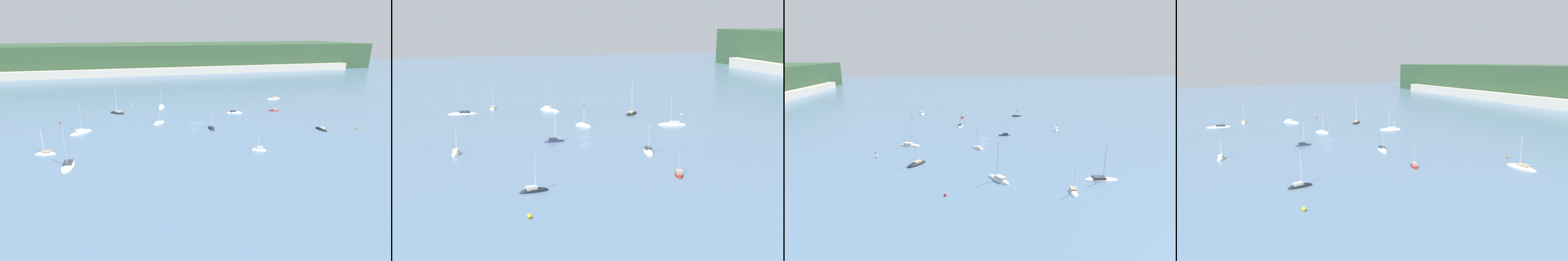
# 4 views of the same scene
# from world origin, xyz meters

# --- Properties ---
(ground_plane) EXTENTS (600.00, 600.00, 0.00)m
(ground_plane) POSITION_xyz_m (0.00, 0.00, 0.00)
(ground_plane) COLOR slate
(sailboat_0) EXTENTS (6.08, 2.79, 8.31)m
(sailboat_0) POSITION_xyz_m (-48.96, -20.31, 0.10)
(sailboat_0) COLOR silver
(sailboat_0) RESTS_ON ground_plane
(sailboat_1) EXTENTS (8.28, 3.45, 8.40)m
(sailboat_1) POSITION_xyz_m (50.35, 32.43, 0.09)
(sailboat_1) COLOR white
(sailboat_1) RESTS_ON ground_plane
(sailboat_2) EXTENTS (3.37, 9.09, 11.45)m
(sailboat_2) POSITION_xyz_m (-41.55, -30.38, 0.10)
(sailboat_2) COLOR white
(sailboat_2) RESTS_ON ground_plane
(sailboat_3) EXTENTS (4.37, 8.36, 9.09)m
(sailboat_3) POSITION_xyz_m (-8.98, 27.74, 0.09)
(sailboat_3) COLOR white
(sailboat_3) RESTS_ON ground_plane
(sailboat_4) EXTENTS (7.09, 3.02, 7.63)m
(sailboat_4) POSITION_xyz_m (20.13, 10.11, 0.08)
(sailboat_4) COLOR white
(sailboat_4) RESTS_ON ground_plane
(sailboat_5) EXTENTS (7.94, 6.78, 11.82)m
(sailboat_5) POSITION_xyz_m (-41.11, -2.43, 0.13)
(sailboat_5) COLOR silver
(sailboat_5) RESTS_ON ground_plane
(sailboat_6) EXTENTS (4.89, 2.56, 5.46)m
(sailboat_6) POSITION_xyz_m (38.80, 9.59, 0.13)
(sailboat_6) COLOR maroon
(sailboat_6) RESTS_ON ground_plane
(sailboat_7) EXTENTS (7.19, 6.38, 11.03)m
(sailboat_7) POSITION_xyz_m (-28.66, 21.88, 0.08)
(sailboat_7) COLOR black
(sailboat_7) RESTS_ON ground_plane
(sailboat_8) EXTENTS (4.80, 2.90, 6.42)m
(sailboat_8) POSITION_xyz_m (11.63, -32.46, 0.10)
(sailboat_8) COLOR white
(sailboat_8) RESTS_ON ground_plane
(sailboat_9) EXTENTS (2.12, 5.42, 7.83)m
(sailboat_9) POSITION_xyz_m (4.19, -8.83, 0.13)
(sailboat_9) COLOR #232D4C
(sailboat_9) RESTS_ON ground_plane
(sailboat_10) EXTENTS (2.38, 5.59, 8.36)m
(sailboat_10) POSITION_xyz_m (42.16, -19.25, 0.11)
(sailboat_10) COLOR black
(sailboat_10) RESTS_ON ground_plane
(sailboat_11) EXTENTS (5.59, 4.95, 8.57)m
(sailboat_11) POSITION_xyz_m (-13.36, 2.56, 0.07)
(sailboat_11) COLOR white
(sailboat_11) RESTS_ON ground_plane
(mooring_buoy_0) EXTENTS (0.67, 0.67, 0.67)m
(mooring_buoy_0) POSITION_xyz_m (-50.00, 11.26, 0.34)
(mooring_buoy_0) COLOR red
(mooring_buoy_0) RESTS_ON ground_plane
(mooring_buoy_1) EXTENTS (0.75, 0.75, 0.75)m
(mooring_buoy_1) POSITION_xyz_m (54.91, -21.70, 0.38)
(mooring_buoy_1) COLOR yellow
(mooring_buoy_1) RESTS_ON ground_plane
(mooring_buoy_2) EXTENTS (0.60, 0.60, 0.60)m
(mooring_buoy_2) POSITION_xyz_m (41.35, 36.45, 0.30)
(mooring_buoy_2) COLOR orange
(mooring_buoy_2) RESTS_ON ground_plane
(mooring_buoy_3) EXTENTS (0.72, 0.72, 0.72)m
(mooring_buoy_3) POSITION_xyz_m (-21.79, 35.99, 0.36)
(mooring_buoy_3) COLOR white
(mooring_buoy_3) RESTS_ON ground_plane
(mooring_buoy_4) EXTENTS (0.50, 0.50, 0.50)m
(mooring_buoy_4) POSITION_xyz_m (-16.91, 37.93, 0.25)
(mooring_buoy_4) COLOR yellow
(mooring_buoy_4) RESTS_ON ground_plane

